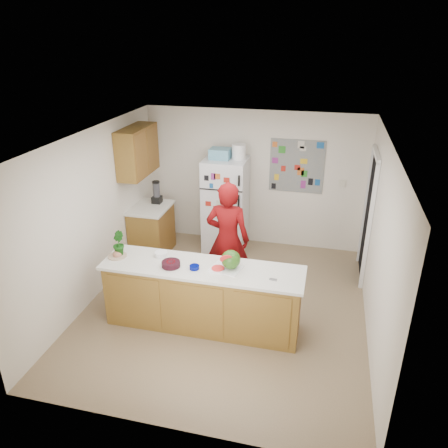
% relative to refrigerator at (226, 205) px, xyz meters
% --- Properties ---
extents(floor, '(4.00, 4.50, 0.02)m').
position_rel_refrigerator_xyz_m(floor, '(0.45, -1.88, -0.86)').
color(floor, brown).
rests_on(floor, ground).
extents(wall_back, '(4.00, 0.02, 2.50)m').
position_rel_refrigerator_xyz_m(wall_back, '(0.45, 0.38, 0.40)').
color(wall_back, beige).
rests_on(wall_back, ground).
extents(wall_left, '(0.02, 4.50, 2.50)m').
position_rel_refrigerator_xyz_m(wall_left, '(-1.56, -1.88, 0.40)').
color(wall_left, beige).
rests_on(wall_left, ground).
extents(wall_right, '(0.02, 4.50, 2.50)m').
position_rel_refrigerator_xyz_m(wall_right, '(2.46, -1.88, 0.40)').
color(wall_right, beige).
rests_on(wall_right, ground).
extents(ceiling, '(4.00, 4.50, 0.02)m').
position_rel_refrigerator_xyz_m(ceiling, '(0.45, -1.88, 1.66)').
color(ceiling, white).
rests_on(ceiling, wall_back).
extents(doorway, '(0.03, 0.85, 2.04)m').
position_rel_refrigerator_xyz_m(doorway, '(2.44, -0.43, 0.17)').
color(doorway, black).
rests_on(doorway, ground).
extents(peninsula_base, '(2.60, 0.62, 0.88)m').
position_rel_refrigerator_xyz_m(peninsula_base, '(0.25, -2.38, -0.41)').
color(peninsula_base, brown).
rests_on(peninsula_base, floor).
extents(peninsula_top, '(2.68, 0.70, 0.04)m').
position_rel_refrigerator_xyz_m(peninsula_top, '(0.25, -2.38, 0.05)').
color(peninsula_top, silver).
rests_on(peninsula_top, peninsula_base).
extents(side_counter_base, '(0.60, 0.80, 0.86)m').
position_rel_refrigerator_xyz_m(side_counter_base, '(-1.24, -0.53, -0.42)').
color(side_counter_base, brown).
rests_on(side_counter_base, floor).
extents(side_counter_top, '(0.64, 0.84, 0.04)m').
position_rel_refrigerator_xyz_m(side_counter_top, '(-1.24, -0.53, 0.03)').
color(side_counter_top, silver).
rests_on(side_counter_top, side_counter_base).
extents(upper_cabinets, '(0.35, 1.00, 0.80)m').
position_rel_refrigerator_xyz_m(upper_cabinets, '(-1.37, -0.58, 1.05)').
color(upper_cabinets, brown).
rests_on(upper_cabinets, wall_left).
extents(refrigerator, '(0.75, 0.70, 1.70)m').
position_rel_refrigerator_xyz_m(refrigerator, '(0.00, 0.00, 0.00)').
color(refrigerator, silver).
rests_on(refrigerator, floor).
extents(fridge_top_bin, '(0.35, 0.28, 0.18)m').
position_rel_refrigerator_xyz_m(fridge_top_bin, '(-0.10, 0.00, 0.94)').
color(fridge_top_bin, '#5999B2').
rests_on(fridge_top_bin, refrigerator).
extents(photo_collage, '(0.95, 0.01, 0.95)m').
position_rel_refrigerator_xyz_m(photo_collage, '(1.20, 0.36, 0.70)').
color(photo_collage, slate).
rests_on(photo_collage, wall_back).
extents(person, '(0.66, 0.43, 1.80)m').
position_rel_refrigerator_xyz_m(person, '(0.38, -1.48, 0.05)').
color(person, '#600709').
rests_on(person, floor).
extents(blender_appliance, '(0.12, 0.12, 0.38)m').
position_rel_refrigerator_xyz_m(blender_appliance, '(-1.19, -0.32, 0.24)').
color(blender_appliance, black).
rests_on(blender_appliance, side_counter_top).
extents(cutting_board, '(0.44, 0.37, 0.01)m').
position_rel_refrigerator_xyz_m(cutting_board, '(0.57, -2.37, 0.08)').
color(cutting_board, silver).
rests_on(cutting_board, peninsula_top).
extents(watermelon, '(0.25, 0.25, 0.25)m').
position_rel_refrigerator_xyz_m(watermelon, '(0.63, -2.35, 0.21)').
color(watermelon, '#305818').
rests_on(watermelon, cutting_board).
extents(watermelon_slice, '(0.16, 0.16, 0.02)m').
position_rel_refrigerator_xyz_m(watermelon_slice, '(0.47, -2.42, 0.09)').
color(watermelon_slice, red).
rests_on(watermelon_slice, cutting_board).
extents(cherry_bowl, '(0.28, 0.28, 0.07)m').
position_rel_refrigerator_xyz_m(cherry_bowl, '(-0.15, -2.47, 0.11)').
color(cherry_bowl, black).
rests_on(cherry_bowl, peninsula_top).
extents(white_bowl, '(0.22, 0.22, 0.06)m').
position_rel_refrigerator_xyz_m(white_bowl, '(-0.38, -2.23, 0.10)').
color(white_bowl, white).
rests_on(white_bowl, peninsula_top).
extents(cobalt_bowl, '(0.13, 0.13, 0.05)m').
position_rel_refrigerator_xyz_m(cobalt_bowl, '(0.17, -2.46, 0.10)').
color(cobalt_bowl, '#00075A').
rests_on(cobalt_bowl, peninsula_top).
extents(plate, '(0.26, 0.26, 0.02)m').
position_rel_refrigerator_xyz_m(plate, '(-0.95, -2.38, 0.08)').
color(plate, beige).
rests_on(plate, peninsula_top).
extents(paper_towel, '(0.19, 0.17, 0.02)m').
position_rel_refrigerator_xyz_m(paper_towel, '(0.46, -2.44, 0.08)').
color(paper_towel, white).
rests_on(paper_towel, peninsula_top).
extents(keys, '(0.10, 0.05, 0.01)m').
position_rel_refrigerator_xyz_m(keys, '(1.20, -2.49, 0.08)').
color(keys, slate).
rests_on(keys, peninsula_top).
extents(potted_plant, '(0.24, 0.24, 0.34)m').
position_rel_refrigerator_xyz_m(potted_plant, '(-0.95, -2.33, 0.24)').
color(potted_plant, '#144318').
rests_on(potted_plant, peninsula_top).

